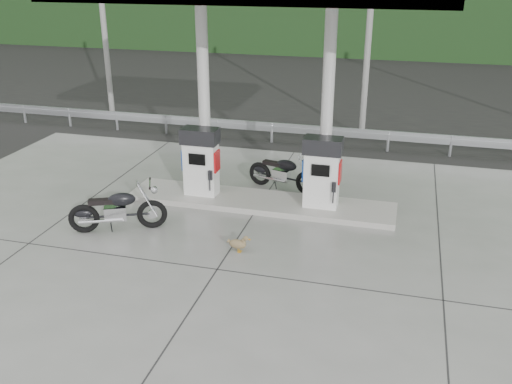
% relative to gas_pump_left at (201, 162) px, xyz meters
% --- Properties ---
extents(ground, '(160.00, 160.00, 0.00)m').
position_rel_gas_pump_left_xyz_m(ground, '(1.60, -2.50, -1.07)').
color(ground, black).
rests_on(ground, ground).
extents(forecourt_apron, '(18.00, 14.00, 0.02)m').
position_rel_gas_pump_left_xyz_m(forecourt_apron, '(1.60, -2.50, -1.06)').
color(forecourt_apron, slate).
rests_on(forecourt_apron, ground).
extents(pump_island, '(7.00, 1.40, 0.15)m').
position_rel_gas_pump_left_xyz_m(pump_island, '(1.60, 0.00, -0.98)').
color(pump_island, '#9F9C94').
rests_on(pump_island, forecourt_apron).
extents(gas_pump_left, '(0.95, 0.55, 1.80)m').
position_rel_gas_pump_left_xyz_m(gas_pump_left, '(0.00, 0.00, 0.00)').
color(gas_pump_left, white).
rests_on(gas_pump_left, pump_island).
extents(gas_pump_right, '(0.95, 0.55, 1.80)m').
position_rel_gas_pump_left_xyz_m(gas_pump_right, '(3.20, 0.00, 0.00)').
color(gas_pump_right, white).
rests_on(gas_pump_right, pump_island).
extents(canopy_column_left, '(0.30, 0.30, 5.00)m').
position_rel_gas_pump_left_xyz_m(canopy_column_left, '(0.00, 0.40, 1.60)').
color(canopy_column_left, silver).
rests_on(canopy_column_left, pump_island).
extents(canopy_column_right, '(0.30, 0.30, 5.00)m').
position_rel_gas_pump_left_xyz_m(canopy_column_right, '(3.20, 0.40, 1.60)').
color(canopy_column_right, silver).
rests_on(canopy_column_right, pump_island).
extents(guardrail, '(26.00, 0.16, 1.42)m').
position_rel_gas_pump_left_xyz_m(guardrail, '(1.60, 5.50, -0.36)').
color(guardrail, '#9FA3A7').
rests_on(guardrail, ground).
extents(road, '(60.00, 7.00, 0.01)m').
position_rel_gas_pump_left_xyz_m(road, '(1.60, 9.00, -1.07)').
color(road, black).
rests_on(road, ground).
extents(utility_pole_a, '(0.22, 0.22, 8.00)m').
position_rel_gas_pump_left_xyz_m(utility_pole_a, '(-6.40, 7.00, 2.93)').
color(utility_pole_a, gray).
rests_on(utility_pole_a, ground).
extents(utility_pole_b, '(0.22, 0.22, 8.00)m').
position_rel_gas_pump_left_xyz_m(utility_pole_b, '(3.60, 7.00, 2.93)').
color(utility_pole_b, gray).
rests_on(utility_pole_b, ground).
extents(tree_band, '(80.00, 6.00, 6.00)m').
position_rel_gas_pump_left_xyz_m(tree_band, '(1.60, 27.50, 1.93)').
color(tree_band, black).
rests_on(tree_band, ground).
extents(forested_hills, '(100.00, 40.00, 140.00)m').
position_rel_gas_pump_left_xyz_m(forested_hills, '(1.60, 57.50, -1.07)').
color(forested_hills, black).
rests_on(forested_hills, ground).
extents(motorcycle_left, '(2.22, 1.49, 1.01)m').
position_rel_gas_pump_left_xyz_m(motorcycle_left, '(-1.24, -2.32, -0.54)').
color(motorcycle_left, black).
rests_on(motorcycle_left, forecourt_apron).
extents(motorcycle_right, '(2.11, 1.16, 0.95)m').
position_rel_gas_pump_left_xyz_m(motorcycle_right, '(1.95, 1.20, -0.57)').
color(motorcycle_right, black).
rests_on(motorcycle_right, forecourt_apron).
extents(duck, '(0.50, 0.18, 0.35)m').
position_rel_gas_pump_left_xyz_m(duck, '(1.78, -2.63, -0.87)').
color(duck, brown).
rests_on(duck, forecourt_apron).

